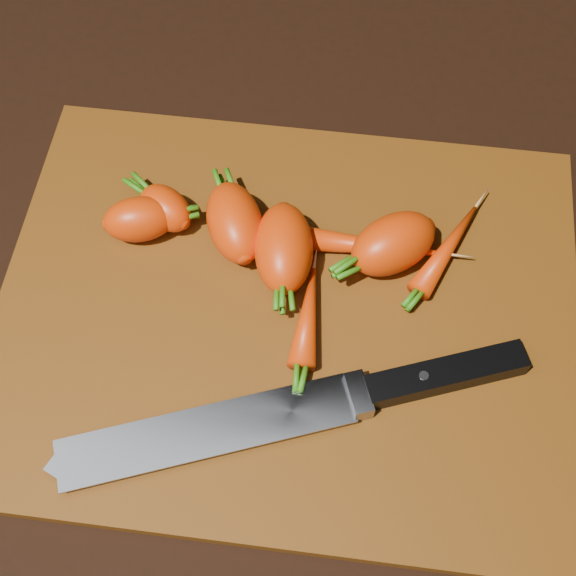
# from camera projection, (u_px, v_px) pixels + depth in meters

# --- Properties ---
(ground) EXTENTS (2.00, 2.00, 0.01)m
(ground) POSITION_uv_depth(u_px,v_px,m) (287.00, 317.00, 0.70)
(ground) COLOR black
(cutting_board) EXTENTS (0.50, 0.40, 0.01)m
(cutting_board) POSITION_uv_depth(u_px,v_px,m) (287.00, 311.00, 0.69)
(cutting_board) COLOR #502906
(cutting_board) RESTS_ON ground
(carrot_0) EXTENTS (0.07, 0.06, 0.04)m
(carrot_0) POSITION_uv_depth(u_px,v_px,m) (139.00, 219.00, 0.71)
(carrot_0) COLOR #E93500
(carrot_0) RESTS_ON cutting_board
(carrot_1) EXTENTS (0.07, 0.06, 0.04)m
(carrot_1) POSITION_uv_depth(u_px,v_px,m) (165.00, 208.00, 0.72)
(carrot_1) COLOR #E93500
(carrot_1) RESTS_ON cutting_board
(carrot_2) EXTENTS (0.06, 0.09, 0.05)m
(carrot_2) POSITION_uv_depth(u_px,v_px,m) (284.00, 248.00, 0.69)
(carrot_2) COLOR #E93500
(carrot_2) RESTS_ON cutting_board
(carrot_3) EXTENTS (0.08, 0.09, 0.05)m
(carrot_3) POSITION_uv_depth(u_px,v_px,m) (235.00, 222.00, 0.70)
(carrot_3) COLOR #E93500
(carrot_3) RESTS_ON cutting_board
(carrot_4) EXTENTS (0.09, 0.09, 0.05)m
(carrot_4) POSITION_uv_depth(u_px,v_px,m) (393.00, 244.00, 0.69)
(carrot_4) COLOR #E93500
(carrot_4) RESTS_ON cutting_board
(carrot_5) EXTENTS (0.07, 0.10, 0.02)m
(carrot_5) POSITION_uv_depth(u_px,v_px,m) (448.00, 248.00, 0.71)
(carrot_5) COLOR #E93500
(carrot_5) RESTS_ON cutting_board
(carrot_6) EXTENTS (0.13, 0.02, 0.02)m
(carrot_6) POSITION_uv_depth(u_px,v_px,m) (369.00, 246.00, 0.71)
(carrot_6) COLOR #E93500
(carrot_6) RESTS_ON cutting_board
(carrot_7) EXTENTS (0.02, 0.09, 0.02)m
(carrot_7) POSITION_uv_depth(u_px,v_px,m) (308.00, 316.00, 0.67)
(carrot_7) COLOR #E93500
(carrot_7) RESTS_ON cutting_board
(knife) EXTENTS (0.37, 0.17, 0.02)m
(knife) POSITION_uv_depth(u_px,v_px,m) (235.00, 425.00, 0.63)
(knife) COLOR gray
(knife) RESTS_ON cutting_board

